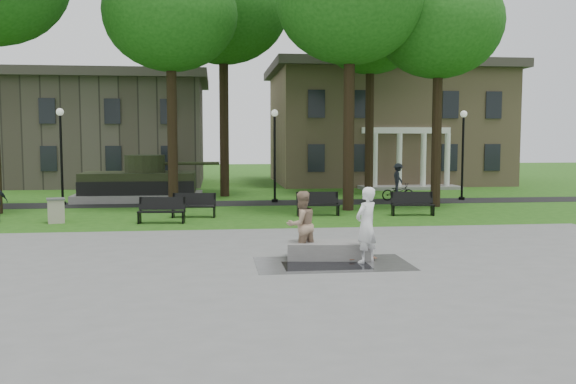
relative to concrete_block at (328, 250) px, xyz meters
name	(u,v)px	position (x,y,z in m)	size (l,w,h in m)	color
ground	(297,243)	(-0.52, 2.59, -0.24)	(120.00, 120.00, 0.00)	#205013
plaza	(325,279)	(-0.52, -2.41, -0.23)	(22.00, 16.00, 0.02)	gray
footpath	(266,203)	(-0.52, 14.59, -0.24)	(44.00, 2.60, 0.01)	black
building_right	(383,124)	(9.48, 28.59, 4.10)	(17.00, 12.00, 8.60)	#9E8460
building_left	(96,134)	(-11.52, 29.09, 3.35)	(15.00, 10.00, 7.20)	#4C443D
tree_1	(170,15)	(-5.02, 13.09, 8.71)	(6.20, 6.20, 11.63)	black
tree_2	(350,2)	(2.98, 11.09, 9.07)	(6.60, 6.60, 12.16)	black
tree_3	(439,25)	(7.48, 12.09, 8.35)	(6.00, 6.00, 11.19)	black
tree_4	(223,9)	(-2.52, 18.59, 10.15)	(7.20, 7.20, 13.50)	black
tree_5	(371,28)	(5.98, 19.09, 9.42)	(6.40, 6.40, 12.44)	black
lamp_left	(61,148)	(-10.52, 14.89, 2.55)	(0.36, 0.36, 4.73)	black
lamp_mid	(275,148)	(-0.02, 14.89, 2.55)	(0.36, 0.36, 4.73)	black
lamp_right	(463,147)	(9.98, 14.89, 2.55)	(0.36, 0.36, 4.73)	black
tank_monument	(140,184)	(-6.97, 16.59, 0.61)	(7.45, 3.40, 2.40)	gray
puddle	(326,265)	(-0.23, -0.93, -0.22)	(2.20, 1.20, 0.00)	black
concrete_block	(328,250)	(0.00, 0.00, 0.00)	(2.20, 1.00, 0.45)	gray
skateboard	(362,259)	(0.83, -0.44, -0.19)	(0.78, 0.20, 0.07)	brown
skateboarder	(366,225)	(0.87, -0.69, 0.77)	(0.72, 0.48, 1.99)	white
friend_watching	(301,225)	(-0.73, 0.06, 0.69)	(0.89, 0.69, 1.84)	tan
cyclist	(398,185)	(6.54, 15.08, 0.56)	(1.76, 1.00, 1.97)	black
park_bench_0	(162,210)	(-5.10, 7.72, 0.28)	(1.84, 0.71, 1.00)	black
park_bench_1	(194,205)	(-3.93, 9.36, 0.28)	(1.83, 0.68, 1.00)	black
park_bench_2	(318,203)	(1.27, 9.31, 0.28)	(1.81, 0.55, 1.00)	black
park_bench_3	(412,203)	(5.28, 8.91, 0.28)	(1.83, 0.67, 1.00)	black
trash_bin	(56,210)	(-9.17, 8.26, 0.24)	(0.82, 0.82, 0.96)	#B5A995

